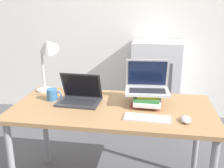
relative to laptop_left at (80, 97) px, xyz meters
The scene contains 10 objects.
wall_back 1.76m from the laptop_left, 80.78° to the left, with size 8.00×0.05×2.70m.
desk 0.30m from the laptop_left, 10.81° to the right, with size 1.52×0.75×0.77m.
laptop_left is the anchor object (origin of this frame).
book_stack 0.53m from the laptop_left, ahead, with size 0.24×0.29×0.10m.
laptop_on_books 0.54m from the laptop_left, ahead, with size 0.35×0.26×0.24m.
wireless_keyboard 0.59m from the laptop_left, 23.52° to the right, with size 0.32×0.13×0.01m.
mouse 0.83m from the laptop_left, 16.56° to the right, with size 0.07×0.11×0.03m.
mug 0.23m from the laptop_left, behind, with size 0.13×0.08×0.09m.
desk_lamp 0.49m from the laptop_left, 149.43° to the left, with size 0.23×0.20×0.50m.
mini_fridge 1.52m from the laptop_left, 66.27° to the left, with size 0.59×0.51×1.07m.
Camera 1 is at (0.28, -1.46, 1.53)m, focal length 42.00 mm.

